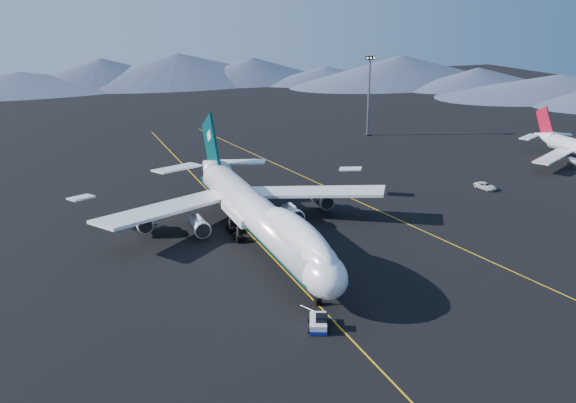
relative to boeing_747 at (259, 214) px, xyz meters
name	(u,v)px	position (x,y,z in m)	size (l,w,h in m)	color
ground	(259,244)	(0.00, -0.03, -5.81)	(500.00, 500.00, 0.00)	black
taxiway_line_main	(259,244)	(0.00, -0.03, -5.80)	(0.25, 220.00, 0.01)	#E19F0D
taxiway_line_side	(375,209)	(30.00, 9.97, -5.80)	(0.25, 200.00, 0.01)	#E19F0D
boeing_747	(259,214)	(0.00, 0.00, 0.00)	(59.62, 72.43, 19.37)	silver
pushback_tug	(318,323)	(-2.82, -32.86, -5.15)	(4.14, 5.40, 2.10)	silver
service_van	(485,186)	(61.73, 13.35, -5.03)	(2.59, 5.62, 1.56)	silver
floodlight_mast	(369,96)	(65.26, 78.50, 7.18)	(3.17, 2.38, 25.65)	black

